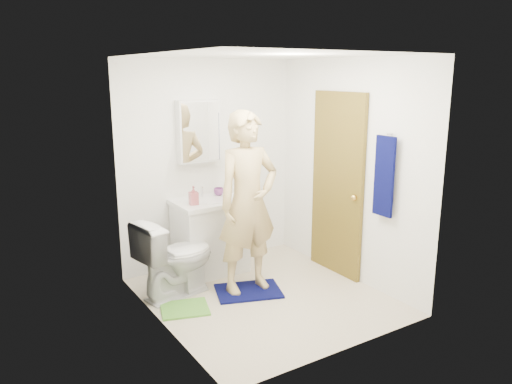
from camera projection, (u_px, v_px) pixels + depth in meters
floor at (265, 297)px, 5.13m from camera, size 2.20×2.40×0.02m
ceiling at (266, 54)px, 4.57m from camera, size 2.20×2.40×0.02m
wall_back at (208, 164)px, 5.85m from camera, size 2.20×0.02×2.40m
wall_front at (351, 211)px, 3.86m from camera, size 2.20×0.02×2.40m
wall_left at (157, 198)px, 4.27m from camera, size 0.02×2.40×2.40m
wall_right at (350, 171)px, 5.43m from camera, size 0.02×2.40×2.40m
vanity_cabinet at (210, 238)px, 5.71m from camera, size 0.75×0.55×0.80m
countertop at (209, 202)px, 5.61m from camera, size 0.79×0.59×0.05m
sink_basin at (209, 201)px, 5.61m from camera, size 0.40×0.40×0.03m
faucet at (202, 192)px, 5.74m from camera, size 0.03×0.03×0.12m
medicine_cabinet at (199, 131)px, 5.62m from camera, size 0.50×0.12×0.70m
mirror_panel at (201, 132)px, 5.57m from camera, size 0.46×0.01×0.66m
door at (337, 185)px, 5.57m from camera, size 0.05×0.80×2.05m
door_knob at (354, 198)px, 5.30m from camera, size 0.07×0.07×0.07m
towel at (384, 176)px, 4.91m from camera, size 0.03×0.24×0.80m
towel_hook at (390, 134)px, 4.83m from camera, size 0.06×0.02×0.02m
toilet at (176, 257)px, 5.08m from camera, size 0.89×0.61×0.83m
bath_mat at (248, 291)px, 5.24m from camera, size 0.79×0.67×0.02m
green_rug at (185, 309)px, 4.85m from camera, size 0.55×0.50×0.02m
soap_dispenser at (194, 195)px, 5.39m from camera, size 0.11×0.11×0.20m
toothbrush_cup at (219, 192)px, 5.80m from camera, size 0.12×0.12×0.09m
man at (248, 203)px, 5.07m from camera, size 0.68×0.45×1.87m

